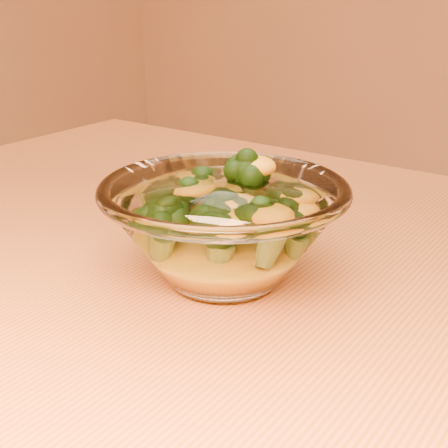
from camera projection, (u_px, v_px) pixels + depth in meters
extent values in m
cube|color=#C5643B|center=(286.00, 312.00, 0.52)|extent=(1.20, 0.80, 0.04)
cylinder|color=brown|center=(127.00, 330.00, 1.21)|extent=(0.06, 0.06, 0.71)
ellipsoid|color=white|center=(224.00, 272.00, 0.53)|extent=(0.09, 0.09, 0.02)
torus|color=white|center=(224.00, 189.00, 0.50)|extent=(0.20, 0.20, 0.01)
ellipsoid|color=gold|center=(224.00, 250.00, 0.52)|extent=(0.11, 0.11, 0.03)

